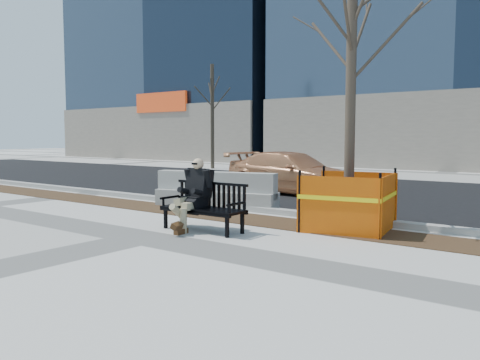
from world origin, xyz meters
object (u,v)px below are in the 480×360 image
(sedan, at_px, (292,193))
(bench, at_px, (203,231))
(seated_man, at_px, (195,229))
(jersey_barrier_left, at_px, (216,207))
(tree_fence, at_px, (348,229))

(sedan, bearing_deg, bench, -158.63)
(bench, relative_size, sedan, 0.39)
(bench, xyz_separation_m, seated_man, (-0.23, 0.04, 0.00))
(seated_man, height_order, jersey_barrier_left, seated_man)
(tree_fence, relative_size, jersey_barrier_left, 1.83)
(seated_man, height_order, sedan, seated_man)
(tree_fence, distance_m, sedan, 5.85)
(seated_man, xyz_separation_m, jersey_barrier_left, (-1.51, 2.41, 0.00))
(bench, distance_m, jersey_barrier_left, 3.01)
(bench, height_order, sedan, sedan)
(seated_man, relative_size, sedan, 0.31)
(tree_fence, bearing_deg, bench, -139.96)
(sedan, bearing_deg, tree_fence, -133.66)
(tree_fence, bearing_deg, seated_man, -143.59)
(tree_fence, relative_size, sedan, 1.30)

